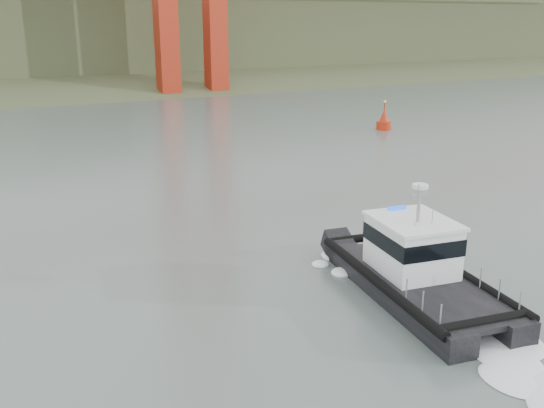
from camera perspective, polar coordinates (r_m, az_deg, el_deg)
The scene contains 4 objects.
ground at distance 23.15m, azimuth 9.17°, elevation -12.58°, with size 400.00×400.00×0.00m, color #4D5B56.
headlands at distance 141.93m, azimuth -23.80°, elevation 13.87°, with size 500.00×105.36×27.12m.
patrol_boat at distance 26.59m, azimuth 13.28°, elevation -5.76°, with size 5.38×10.88×5.06m.
nav_buoy at distance 66.47m, azimuth 10.49°, elevation 7.65°, with size 1.59×1.59×3.31m.
Camera 1 is at (-12.54, -15.81, 11.34)m, focal length 40.00 mm.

